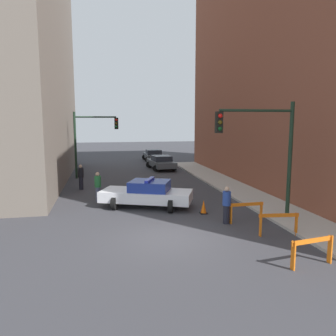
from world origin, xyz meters
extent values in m
plane|color=#38383D|center=(0.00, 0.00, 0.00)|extent=(120.00, 120.00, 0.00)
cube|color=#B2ADA3|center=(6.20, 0.00, 0.06)|extent=(2.40, 44.00, 0.12)
cylinder|color=black|center=(5.90, 1.33, 2.72)|extent=(0.18, 0.18, 5.20)
cylinder|color=black|center=(4.20, 1.33, 4.92)|extent=(3.40, 0.12, 0.12)
cube|color=black|center=(2.50, 1.33, 4.42)|extent=(0.30, 0.22, 0.90)
sphere|color=red|center=(2.50, 1.18, 4.69)|extent=(0.18, 0.18, 0.18)
sphere|color=#4C3D0C|center=(2.50, 1.18, 4.42)|extent=(0.18, 0.18, 0.18)
sphere|color=#0C4219|center=(2.50, 1.18, 4.15)|extent=(0.18, 0.18, 0.18)
cylinder|color=black|center=(-4.40, 14.51, 2.60)|extent=(0.18, 0.18, 5.20)
cylinder|color=black|center=(-2.80, 14.51, 4.80)|extent=(3.20, 0.12, 0.12)
cube|color=black|center=(-1.20, 14.51, 4.30)|extent=(0.30, 0.22, 0.90)
sphere|color=red|center=(-1.20, 14.36, 4.57)|extent=(0.18, 0.18, 0.18)
sphere|color=#4C3D0C|center=(-1.20, 14.36, 4.30)|extent=(0.18, 0.18, 0.18)
sphere|color=#0C4219|center=(-1.20, 14.36, 4.03)|extent=(0.18, 0.18, 0.18)
cube|color=white|center=(-0.17, 4.73, 0.60)|extent=(5.05, 3.49, 0.55)
cube|color=navy|center=(0.00, 4.66, 1.14)|extent=(2.44, 2.25, 0.52)
cylinder|color=black|center=(-1.84, 4.49, 0.33)|extent=(0.45, 0.69, 0.66)
cylinder|color=black|center=(-1.20, 6.06, 0.33)|extent=(0.45, 0.69, 0.66)
cylinder|color=black|center=(0.86, 3.39, 0.33)|extent=(0.45, 0.69, 0.66)
cylinder|color=black|center=(1.50, 4.97, 0.33)|extent=(0.45, 0.69, 0.66)
cube|color=#2633BF|center=(0.00, 4.66, 1.46)|extent=(0.71, 1.36, 0.12)
cube|color=#474C51|center=(3.03, 18.00, 0.57)|extent=(2.20, 4.45, 0.52)
cube|color=#232833|center=(3.04, 17.83, 1.07)|extent=(1.75, 1.95, 0.48)
cylinder|color=black|center=(2.07, 19.25, 0.31)|extent=(0.64, 0.28, 0.62)
cylinder|color=black|center=(3.72, 19.41, 0.31)|extent=(0.64, 0.28, 0.62)
cylinder|color=black|center=(2.33, 16.59, 0.31)|extent=(0.64, 0.28, 0.62)
cylinder|color=black|center=(3.98, 16.75, 0.31)|extent=(0.64, 0.28, 0.62)
cube|color=#474C51|center=(3.32, 24.57, 0.57)|extent=(1.80, 4.30, 0.52)
cube|color=#232833|center=(3.32, 24.40, 1.07)|extent=(1.58, 1.81, 0.48)
cylinder|color=black|center=(2.50, 25.90, 0.31)|extent=(0.62, 0.22, 0.62)
cylinder|color=black|center=(4.15, 25.90, 0.31)|extent=(0.62, 0.22, 0.62)
cylinder|color=black|center=(2.50, 23.24, 0.31)|extent=(0.62, 0.22, 0.62)
cylinder|color=black|center=(4.15, 23.24, 0.31)|extent=(0.62, 0.22, 0.62)
cylinder|color=#474C66|center=(-2.66, 6.49, 0.41)|extent=(0.32, 0.32, 0.82)
cylinder|color=#236633|center=(-2.66, 6.49, 1.13)|extent=(0.41, 0.41, 0.62)
sphere|color=tan|center=(-2.66, 6.49, 1.55)|extent=(0.25, 0.25, 0.22)
cylinder|color=black|center=(-3.79, 10.02, 0.41)|extent=(0.36, 0.36, 0.82)
cylinder|color=black|center=(-3.79, 10.02, 1.13)|extent=(0.46, 0.46, 0.62)
sphere|color=tan|center=(-3.79, 10.02, 1.55)|extent=(0.28, 0.28, 0.22)
cylinder|color=black|center=(2.89, 1.22, 0.41)|extent=(0.36, 0.36, 0.82)
cylinder|color=navy|center=(2.89, 1.22, 1.13)|extent=(0.46, 0.46, 0.62)
sphere|color=tan|center=(2.89, 1.22, 1.55)|extent=(0.28, 0.28, 0.22)
cube|color=orange|center=(3.89, -3.37, 0.83)|extent=(1.59, 0.29, 0.14)
cube|color=orange|center=(3.17, -3.48, 0.45)|extent=(0.07, 0.17, 0.90)
cube|color=orange|center=(4.60, -3.26, 0.45)|extent=(0.07, 0.17, 0.90)
cube|color=orange|center=(4.31, -0.66, 0.83)|extent=(1.59, 0.24, 0.14)
cube|color=orange|center=(3.60, -0.57, 0.45)|extent=(0.07, 0.16, 0.90)
cube|color=orange|center=(5.03, -0.75, 0.45)|extent=(0.07, 0.16, 0.90)
cube|color=orange|center=(3.81, 1.18, 0.83)|extent=(1.60, 0.06, 0.14)
cube|color=orange|center=(3.09, 1.17, 0.45)|extent=(0.05, 0.16, 0.90)
cube|color=orange|center=(4.53, 1.18, 0.45)|extent=(0.05, 0.16, 0.90)
cube|color=black|center=(2.40, 2.95, 0.02)|extent=(0.36, 0.36, 0.04)
cone|color=#F2600C|center=(2.40, 2.95, 0.35)|extent=(0.28, 0.28, 0.62)
camera|label=1|loc=(-2.39, -11.91, 4.46)|focal=35.00mm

